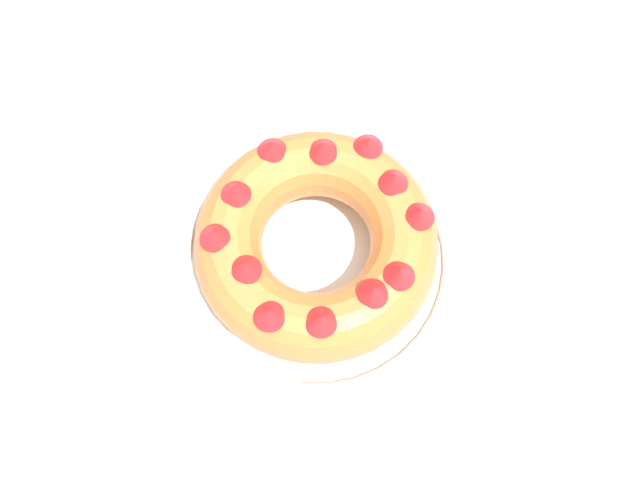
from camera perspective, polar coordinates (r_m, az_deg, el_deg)
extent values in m
plane|color=brown|center=(1.44, -0.35, -11.50)|extent=(8.00, 8.00, 0.00)
cube|color=silver|center=(0.73, -0.68, -1.49)|extent=(1.48, 1.18, 0.03)
cylinder|color=white|center=(0.71, 0.00, -1.47)|extent=(0.29, 0.29, 0.01)
torus|color=white|center=(0.70, 0.00, -1.25)|extent=(0.31, 0.31, 0.01)
torus|color=#C67538|center=(0.66, 0.00, 0.00)|extent=(0.26, 0.26, 0.07)
cone|color=red|center=(0.61, 7.33, -3.01)|extent=(0.03, 0.03, 0.02)
cone|color=red|center=(0.63, 9.18, 2.45)|extent=(0.04, 0.04, 0.02)
cone|color=red|center=(0.64, 6.94, 5.33)|extent=(0.04, 0.04, 0.02)
cone|color=red|center=(0.66, 4.47, 8.87)|extent=(0.04, 0.04, 0.02)
cone|color=red|center=(0.66, 0.32, 8.48)|extent=(0.04, 0.04, 0.02)
cone|color=red|center=(0.66, -4.67, 8.43)|extent=(0.04, 0.04, 0.02)
cone|color=red|center=(0.64, -7.79, 4.52)|extent=(0.04, 0.04, 0.02)
cone|color=red|center=(0.62, -9.68, 0.50)|extent=(0.03, 0.03, 0.02)
cone|color=red|center=(0.61, -6.86, -2.46)|extent=(0.04, 0.04, 0.02)
cone|color=red|center=(0.59, -4.69, -6.75)|extent=(0.03, 0.03, 0.02)
cone|color=red|center=(0.59, 0.11, -7.31)|extent=(0.04, 0.04, 0.02)
cone|color=red|center=(0.60, 4.93, -4.69)|extent=(0.04, 0.04, 0.02)
cube|color=white|center=(0.72, -19.07, -10.00)|extent=(0.01, 0.14, 0.01)
cube|color=silver|center=(0.75, -21.44, -3.52)|extent=(0.02, 0.05, 0.01)
cube|color=white|center=(0.72, -20.72, -13.21)|extent=(0.02, 0.09, 0.01)
cube|color=silver|center=(0.75, -23.19, -6.02)|extent=(0.02, 0.11, 0.00)
cube|color=white|center=(0.70, -16.31, -10.41)|extent=(0.02, 0.08, 0.01)
cube|color=silver|center=(0.73, -18.63, -4.46)|extent=(0.02, 0.09, 0.00)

